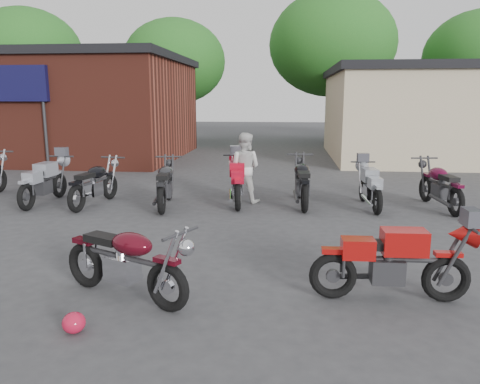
# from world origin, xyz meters

# --- Properties ---
(ground) EXTENTS (90.00, 90.00, 0.00)m
(ground) POSITION_xyz_m (0.00, 0.00, 0.00)
(ground) COLOR #363638
(brick_building) EXTENTS (12.00, 8.00, 4.00)m
(brick_building) POSITION_xyz_m (-9.00, 14.00, 2.00)
(brick_building) COLOR #5E251B
(brick_building) RESTS_ON ground
(stucco_building) EXTENTS (10.00, 8.00, 3.50)m
(stucco_building) POSITION_xyz_m (8.50, 15.00, 1.75)
(stucco_building) COLOR tan
(stucco_building) RESTS_ON ground
(tree_0) EXTENTS (6.56, 6.56, 8.20)m
(tree_0) POSITION_xyz_m (-14.00, 22.00, 4.10)
(tree_0) COLOR #175919
(tree_0) RESTS_ON ground
(tree_1) EXTENTS (5.92, 5.92, 7.40)m
(tree_1) POSITION_xyz_m (-5.00, 22.00, 3.70)
(tree_1) COLOR #175919
(tree_1) RESTS_ON ground
(tree_2) EXTENTS (7.04, 7.04, 8.80)m
(tree_2) POSITION_xyz_m (4.00, 22.00, 4.40)
(tree_2) COLOR #175919
(tree_2) RESTS_ON ground
(tree_3) EXTENTS (6.08, 6.08, 7.60)m
(tree_3) POSITION_xyz_m (12.00, 22.00, 3.80)
(tree_3) COLOR #175919
(tree_3) RESTS_ON ground
(vintage_motorcycle) EXTENTS (2.05, 1.43, 1.14)m
(vintage_motorcycle) POSITION_xyz_m (-0.38, -0.15, 0.57)
(vintage_motorcycle) COLOR #4A0914
(vintage_motorcycle) RESTS_ON ground
(sportbike) EXTENTS (1.93, 0.68, 1.11)m
(sportbike) POSITION_xyz_m (2.95, 0.15, 0.56)
(sportbike) COLOR #B0100E
(sportbike) RESTS_ON ground
(helmet) EXTENTS (0.30, 0.30, 0.23)m
(helmet) POSITION_xyz_m (-0.67, -1.05, 0.12)
(helmet) COLOR #B81332
(helmet) RESTS_ON ground
(person_light) EXTENTS (0.96, 0.82, 1.70)m
(person_light) POSITION_xyz_m (0.57, 5.67, 0.85)
(person_light) COLOR silver
(person_light) RESTS_ON ground
(row_bike_1) EXTENTS (0.73, 2.04, 1.17)m
(row_bike_1) POSITION_xyz_m (-4.22, 5.01, 0.59)
(row_bike_1) COLOR #9699A4
(row_bike_1) RESTS_ON ground
(row_bike_2) EXTENTS (0.95, 2.09, 1.17)m
(row_bike_2) POSITION_xyz_m (-2.93, 4.96, 0.59)
(row_bike_2) COLOR black
(row_bike_2) RESTS_ON ground
(row_bike_3) EXTENTS (0.97, 2.15, 1.20)m
(row_bike_3) POSITION_xyz_m (-1.22, 4.98, 0.60)
(row_bike_3) COLOR black
(row_bike_3) RESTS_ON ground
(row_bike_4) EXTENTS (0.94, 2.15, 1.20)m
(row_bike_4) POSITION_xyz_m (0.41, 5.48, 0.60)
(row_bike_4) COLOR red
(row_bike_4) RESTS_ON ground
(row_bike_5) EXTENTS (0.81, 2.17, 1.24)m
(row_bike_5) POSITION_xyz_m (1.97, 5.50, 0.62)
(row_bike_5) COLOR black
(row_bike_5) RESTS_ON ground
(row_bike_6) EXTENTS (0.74, 1.91, 1.09)m
(row_bike_6) POSITION_xyz_m (3.54, 5.35, 0.54)
(row_bike_6) COLOR #959BA3
(row_bike_6) RESTS_ON ground
(row_bike_7) EXTENTS (0.96, 2.13, 1.19)m
(row_bike_7) POSITION_xyz_m (5.12, 5.42, 0.60)
(row_bike_7) COLOR #4F0926
(row_bike_7) RESTS_ON ground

